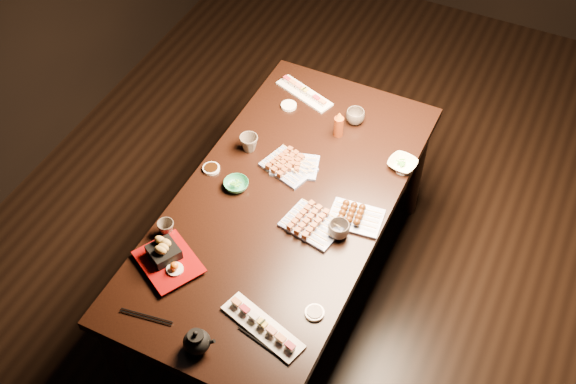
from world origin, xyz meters
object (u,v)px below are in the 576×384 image
Objects in this scene: edamame_bowl_green at (236,185)px; dining_table at (284,253)px; yakitori_plate_center at (288,164)px; teacup_far_left at (249,143)px; teacup_near_left at (166,228)px; teacup_far_right at (355,117)px; teapot at (196,340)px; edamame_bowl_cream at (402,164)px; yakitori_plate_left at (295,163)px; teacup_mid_right at (339,230)px; sushi_platter_near at (263,325)px; condiment_bottle at (339,124)px; yakitori_plate_right at (313,222)px; sushi_platter_far at (304,91)px; tempura_tray at (168,257)px.

dining_table is at bearing 2.50° from edamame_bowl_green.
teacup_far_left is at bearing -170.77° from yakitori_plate_center.
yakitori_plate_center is 0.26m from edamame_bowl_green.
teacup_near_left is (-0.30, -0.57, 0.00)m from yakitori_plate_center.
teapot is at bearing -92.62° from teacup_far_right.
yakitori_plate_left is at bearing -153.87° from edamame_bowl_cream.
teacup_mid_right is (0.52, -0.05, 0.02)m from edamame_bowl_green.
sushi_platter_near is 1.23m from teacup_far_right.
teapot is 0.87× the size of condiment_bottle.
yakitori_plate_left is at bearing -108.75° from condiment_bottle.
yakitori_plate_right is 0.63m from teacup_near_left.
sushi_platter_far is 0.86m from yakitori_plate_right.
condiment_bottle is (0.27, -0.19, 0.05)m from sushi_platter_far.
teacup_near_left is at bearing -131.05° from dining_table.
tempura_tray is 3.70× the size of teacup_near_left.
sushi_platter_far is at bearing 124.01° from yakitori_plate_center.
teacup_near_left is (-0.37, -0.37, 0.41)m from dining_table.
sushi_platter_near is 1.48× the size of yakitori_plate_right.
teacup_mid_right is (0.51, -0.76, 0.02)m from sushi_platter_far.
tempura_tray reaches higher than yakitori_plate_right.
dining_table is 0.75m from teacup_far_right.
edamame_bowl_cream is at bearing 77.91° from teacup_mid_right.
sushi_platter_far is at bearing 144.28° from condiment_bottle.
teacup_far_right is 0.64× the size of condiment_bottle.
teapot is 1.29m from condiment_bottle.
yakitori_plate_right is 1.15× the size of yakitori_plate_left.
dining_table is at bearing -94.52° from yakitori_plate_left.
tempura_tray is at bearing 116.63° from teapot.
yakitori_plate_center is 2.46× the size of teacup_mid_right.
teacup_far_right is at bearing 63.16° from edamame_bowl_green.
edamame_bowl_green is at bearing 143.02° from sushi_platter_near.
yakitori_plate_left is 1.01m from teapot.
teapot is at bearing -13.99° from tempura_tray.
tempura_tray is (-0.05, -0.50, 0.03)m from edamame_bowl_green.
teacup_mid_right is (0.29, -0.06, 0.41)m from dining_table.
teacup_far_left is (-0.22, 0.03, 0.01)m from yakitori_plate_center.
condiment_bottle is (-0.16, 1.11, 0.05)m from sushi_platter_near.
dining_table is at bearing 71.36° from teapot.
teacup_mid_right reaches higher than yakitori_plate_left.
teacup_near_left is at bearing 113.22° from teapot.
teacup_far_left reaches higher than edamame_bowl_cream.
teacup_far_right is 1.41m from teapot.
sushi_platter_near is 0.63m from teacup_near_left.
edamame_bowl_green is 0.79× the size of condiment_bottle.
sushi_platter_far reaches higher than dining_table.
teacup_far_left is at bearing 146.08° from dining_table.
teacup_near_left is at bearing 154.18° from tempura_tray.
teacup_far_left is 1.06m from teapot.
teapot is at bearing -46.34° from teacup_near_left.
yakitori_plate_right is 0.69m from teacup_far_right.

